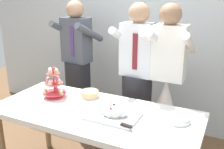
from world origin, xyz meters
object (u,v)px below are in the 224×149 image
main_cake_tray (113,112)px  person_bride (164,110)px  dessert_table (95,119)px  plate_stack (177,119)px  round_cake (90,95)px  cupcake_stand (54,85)px  person_groom (137,90)px  person_guest (78,75)px

main_cake_tray → person_bride: person_bride is taller
dessert_table → person_bride: person_bride is taller
plate_stack → round_cake: bearing=173.0°
dessert_table → person_bride: (0.44, 0.69, -0.12)m
main_cake_tray → dessert_table: bearing=171.8°
cupcake_stand → person_groom: size_ratio=0.18×
cupcake_stand → main_cake_tray: (0.70, -0.13, -0.08)m
person_groom → person_guest: (-0.86, 0.18, 0.00)m
round_cake → person_guest: 0.84m
plate_stack → round_cake: (-0.87, 0.11, 0.01)m
dessert_table → plate_stack: bearing=10.1°
person_groom → cupcake_stand: bearing=-137.2°
person_groom → person_bride: same height
cupcake_stand → plate_stack: cupcake_stand is taller
round_cake → main_cake_tray: bearing=-34.5°
plate_stack → person_bride: person_bride is taller
round_cake → cupcake_stand: bearing=-158.4°
main_cake_tray → plate_stack: (0.49, 0.15, -0.02)m
dessert_table → main_cake_tray: size_ratio=4.14×
main_cake_tray → person_bride: size_ratio=0.26×
person_bride → person_guest: (-1.17, 0.18, 0.16)m
round_cake → person_bride: bearing=36.3°
person_groom → round_cake: bearing=-124.1°
plate_stack → main_cake_tray: bearing=-162.9°
main_cake_tray → person_guest: bearing=136.2°
dessert_table → person_groom: bearing=79.3°
plate_stack → dessert_table: bearing=-169.9°
cupcake_stand → plate_stack: bearing=1.0°
cupcake_stand → person_bride: bearing=31.8°
plate_stack → round_cake: round_cake is taller
cupcake_stand → person_groom: (0.63, 0.59, -0.15)m
person_groom → plate_stack: bearing=-45.5°
cupcake_stand → person_groom: 0.88m
dessert_table → round_cake: size_ratio=7.50×
main_cake_tray → person_groom: bearing=95.2°
person_groom → person_bride: bearing=-0.4°
dessert_table → main_cake_tray: main_cake_tray is taller
main_cake_tray → plate_stack: size_ratio=2.18×
main_cake_tray → plate_stack: 0.51m
main_cake_tray → round_cake: size_ratio=1.81×
dessert_table → person_groom: 0.70m
main_cake_tray → person_guest: person_guest is taller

